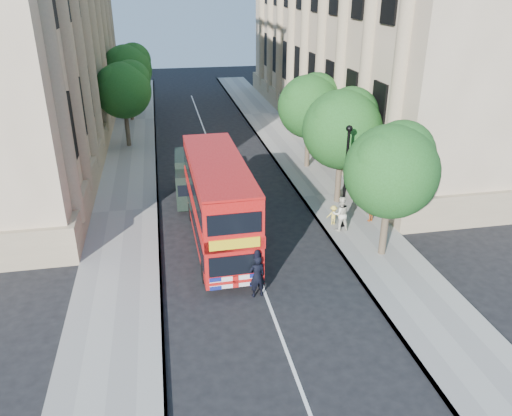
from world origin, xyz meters
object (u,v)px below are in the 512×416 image
box_van (192,179)px  police_constable (257,276)px  woman_pedestrian (341,214)px  lamp_post (345,181)px  double_decker_bus (218,201)px

box_van → police_constable: box_van is taller
woman_pedestrian → lamp_post: bearing=-123.2°
double_decker_bus → woman_pedestrian: (5.97, 0.15, -1.25)m
lamp_post → woman_pedestrian: lamp_post is taller
double_decker_bus → box_van: (-0.81, 5.60, -1.02)m
box_van → police_constable: size_ratio=2.49×
lamp_post → woman_pedestrian: size_ratio=2.94×
lamp_post → police_constable: size_ratio=2.88×
police_constable → woman_pedestrian: (5.07, 4.64, 0.10)m
double_decker_bus → woman_pedestrian: bearing=0.5°
lamp_post → police_constable: (-5.34, -5.07, -1.61)m
lamp_post → double_decker_bus: (-6.25, -0.58, -0.26)m
double_decker_bus → police_constable: (0.90, -4.49, -1.35)m
box_van → police_constable: 10.24m
double_decker_bus → woman_pedestrian: 6.10m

